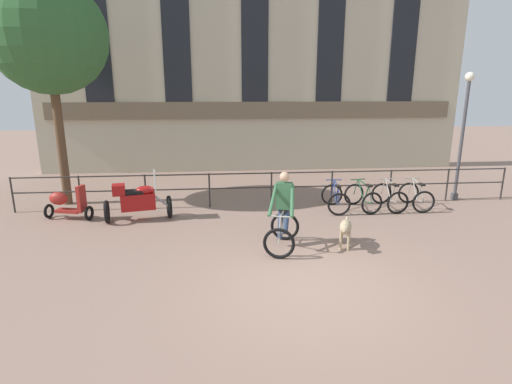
# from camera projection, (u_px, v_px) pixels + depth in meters

# --- Properties ---
(ground_plane) EXTENTS (60.00, 60.00, 0.00)m
(ground_plane) POSITION_uv_depth(u_px,v_px,m) (309.00, 286.00, 7.25)
(ground_plane) COLOR #8E7060
(canal_railing) EXTENTS (15.05, 0.05, 1.05)m
(canal_railing) POSITION_uv_depth(u_px,v_px,m) (271.00, 183.00, 12.08)
(canal_railing) COLOR #2D2B28
(canal_railing) RESTS_ON ground_plane
(building_facade) EXTENTS (18.00, 0.72, 9.99)m
(building_facade) POSITION_uv_depth(u_px,v_px,m) (254.00, 52.00, 16.59)
(building_facade) COLOR #BCB299
(building_facade) RESTS_ON ground_plane
(cyclist_with_bike) EXTENTS (0.97, 1.31, 1.70)m
(cyclist_with_bike) POSITION_uv_depth(u_px,v_px,m) (283.00, 214.00, 8.89)
(cyclist_with_bike) COLOR black
(cyclist_with_bike) RESTS_ON ground_plane
(dog) EXTENTS (0.47, 0.94, 0.67)m
(dog) POSITION_uv_depth(u_px,v_px,m) (345.00, 228.00, 8.86)
(dog) COLOR tan
(dog) RESTS_ON ground_plane
(parked_motorcycle) EXTENTS (1.84, 0.96, 1.35)m
(parked_motorcycle) POSITION_uv_depth(u_px,v_px,m) (137.00, 200.00, 10.76)
(parked_motorcycle) COLOR black
(parked_motorcycle) RESTS_ON ground_plane
(parked_bicycle_near_lamp) EXTENTS (0.75, 1.16, 0.86)m
(parked_bicycle_near_lamp) POSITION_uv_depth(u_px,v_px,m) (335.00, 198.00, 11.70)
(parked_bicycle_near_lamp) COLOR black
(parked_bicycle_near_lamp) RESTS_ON ground_plane
(parked_bicycle_mid_left) EXTENTS (0.83, 1.20, 0.86)m
(parked_bicycle_mid_left) POSITION_uv_depth(u_px,v_px,m) (363.00, 198.00, 11.78)
(parked_bicycle_mid_left) COLOR black
(parked_bicycle_mid_left) RESTS_ON ground_plane
(parked_bicycle_mid_right) EXTENTS (0.72, 1.14, 0.86)m
(parked_bicycle_mid_right) POSITION_uv_depth(u_px,v_px,m) (389.00, 197.00, 11.85)
(parked_bicycle_mid_right) COLOR black
(parked_bicycle_mid_right) RESTS_ON ground_plane
(parked_bicycle_far_end) EXTENTS (0.72, 1.14, 0.86)m
(parked_bicycle_far_end) POSITION_uv_depth(u_px,v_px,m) (416.00, 196.00, 11.93)
(parked_bicycle_far_end) COLOR black
(parked_bicycle_far_end) RESTS_ON ground_plane
(parked_scooter) EXTENTS (1.34, 0.70, 0.96)m
(parked_scooter) POSITION_uv_depth(u_px,v_px,m) (66.00, 203.00, 10.87)
(parked_scooter) COLOR black
(parked_scooter) RESTS_ON ground_plane
(street_lamp) EXTENTS (0.28, 0.28, 3.97)m
(street_lamp) POSITION_uv_depth(u_px,v_px,m) (463.00, 130.00, 12.37)
(street_lamp) COLOR #424247
(street_lamp) RESTS_ON ground_plane
(tree_canalside_left) EXTENTS (3.28, 3.28, 6.58)m
(tree_canalside_left) POSITION_uv_depth(u_px,v_px,m) (48.00, 36.00, 11.23)
(tree_canalside_left) COLOR brown
(tree_canalside_left) RESTS_ON ground_plane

